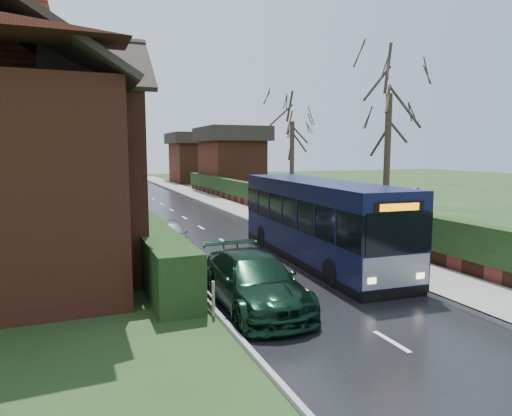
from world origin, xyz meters
name	(u,v)px	position (x,y,z in m)	size (l,w,h in m)	color
ground	(278,274)	(0.00, 0.00, 0.00)	(140.00, 140.00, 0.00)	#314B20
road	(201,228)	(0.00, 10.00, 0.01)	(6.00, 100.00, 0.02)	black
pavement	(273,222)	(4.25, 10.00, 0.07)	(2.50, 100.00, 0.14)	slate
kerb_right	(253,223)	(3.05, 10.00, 0.07)	(0.12, 100.00, 0.14)	gray
kerb_left	(144,231)	(-3.05, 10.00, 0.05)	(0.12, 100.00, 0.10)	gray
front_hedge	(140,234)	(-3.90, 5.00, 0.80)	(1.20, 16.00, 1.60)	black
picket_fence	(158,241)	(-3.15, 5.00, 0.45)	(0.10, 16.00, 0.90)	gray
right_wall_hedge	(297,205)	(5.80, 10.00, 1.02)	(0.60, 50.00, 1.80)	maroon
bus	(317,221)	(2.20, 1.22, 1.51)	(2.82, 10.11, 3.04)	black
car_silver	(167,235)	(-2.80, 5.00, 0.66)	(1.56, 3.87, 1.32)	#9D9DA1
car_green	(254,281)	(-1.94, -2.74, 0.71)	(1.98, 4.87, 1.41)	black
car_distant	(128,184)	(-0.93, 36.33, 0.61)	(1.29, 3.69, 1.21)	black
bus_stop_sign	(417,222)	(3.20, -3.00, 2.03)	(0.24, 0.45, 3.08)	slate
tree_right_near	(390,84)	(9.00, 6.00, 7.56)	(4.68, 4.68, 10.12)	#32261D
tree_right_far	(292,116)	(8.86, 16.95, 6.73)	(4.66, 4.66, 9.00)	#34261F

